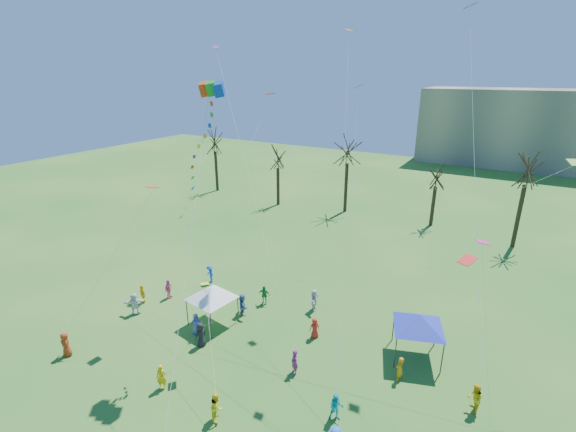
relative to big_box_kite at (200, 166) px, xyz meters
The scene contains 6 objects.
bare_tree_row 31.87m from the big_box_kite, 75.78° to the left, with size 70.30×7.73×10.96m.
big_box_kite is the anchor object (origin of this frame).
canopy_tent_white 10.41m from the big_box_kite, 129.41° to the left, with size 4.09×4.09×3.10m.
canopy_tent_blue 17.13m from the big_box_kite, 24.17° to the left, with size 4.16×4.16×3.29m.
festival_crowd 12.37m from the big_box_kite, 12.25° to the left, with size 27.35×14.55×1.86m.
small_kites_aloft 7.98m from the big_box_kite, 39.88° to the left, with size 27.55×16.36×31.51m.
Camera 1 is at (11.14, -11.98, 18.05)m, focal length 25.00 mm.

